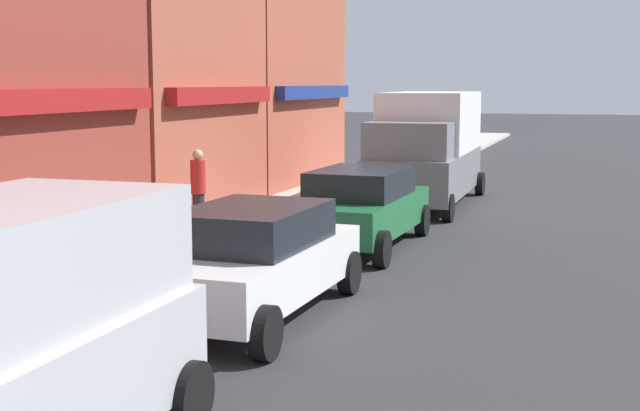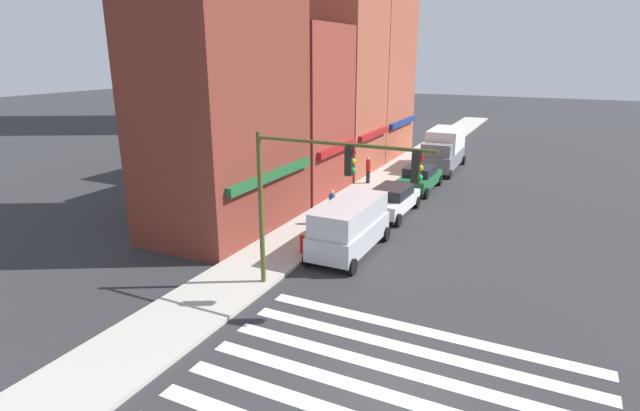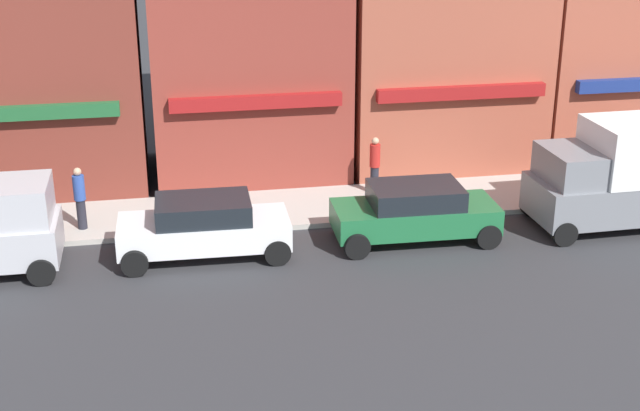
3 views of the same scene
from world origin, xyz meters
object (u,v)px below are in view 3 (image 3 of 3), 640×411
object	(u,v)px
sedan_white	(204,226)
sedan_green	(415,211)
pedestrian_red_jacket	(375,164)
pedestrian_blue_shirt	(80,197)

from	to	relation	value
sedan_white	sedan_green	size ratio (longest dim) A/B	1.00
sedan_white	pedestrian_red_jacket	xyz separation A→B (m)	(5.40, 3.45, 0.23)
sedan_white	pedestrian_red_jacket	world-z (taller)	pedestrian_red_jacket
pedestrian_blue_shirt	sedan_white	bearing A→B (deg)	141.04
sedan_green	pedestrian_red_jacket	distance (m)	3.47
sedan_green	pedestrian_blue_shirt	xyz separation A→B (m)	(-8.90, 2.17, 0.23)
sedan_white	sedan_green	bearing A→B (deg)	1.49
sedan_white	pedestrian_red_jacket	distance (m)	6.42
sedan_green	pedestrian_red_jacket	size ratio (longest dim) A/B	2.51
sedan_white	sedan_green	xyz separation A→B (m)	(5.67, 0.00, 0.00)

